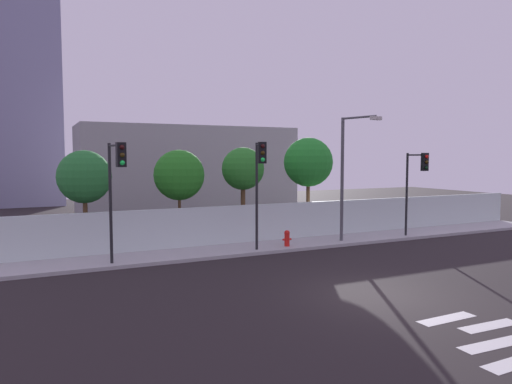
# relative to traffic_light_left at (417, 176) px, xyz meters

# --- Properties ---
(ground_plane) EXTENTS (80.00, 80.00, 0.00)m
(ground_plane) POSITION_rel_traffic_light_left_xyz_m (-8.11, -6.85, -3.33)
(ground_plane) COLOR black
(sidewalk) EXTENTS (36.00, 2.40, 0.15)m
(sidewalk) POSITION_rel_traffic_light_left_xyz_m (-8.11, 1.35, -3.26)
(sidewalk) COLOR #A7A7A7
(sidewalk) RESTS_ON ground
(perimeter_wall) EXTENTS (36.00, 0.18, 1.80)m
(perimeter_wall) POSITION_rel_traffic_light_left_xyz_m (-8.11, 2.64, -2.28)
(perimeter_wall) COLOR silver
(perimeter_wall) RESTS_ON sidewalk
(crosswalk_marking) EXTENTS (3.16, 3.87, 0.01)m
(crosswalk_marking) POSITION_rel_traffic_light_left_xyz_m (-8.12, -10.95, -3.33)
(crosswalk_marking) COLOR silver
(crosswalk_marking) RESTS_ON ground
(traffic_light_left) EXTENTS (0.35, 1.51, 4.34)m
(traffic_light_left) POSITION_rel_traffic_light_left_xyz_m (0.00, 0.00, 0.00)
(traffic_light_left) COLOR black
(traffic_light_left) RESTS_ON sidewalk
(traffic_light_center) EXTENTS (0.50, 1.32, 4.76)m
(traffic_light_center) POSITION_rel_traffic_light_left_xyz_m (-8.86, 0.13, 0.28)
(traffic_light_center) COLOR black
(traffic_light_center) RESTS_ON sidewalk
(traffic_light_right) EXTENTS (0.48, 1.46, 4.66)m
(traffic_light_right) POSITION_rel_traffic_light_left_xyz_m (-14.88, 0.05, 0.22)
(traffic_light_right) COLOR black
(traffic_light_right) RESTS_ON sidewalk
(street_lamp_curbside) EXTENTS (0.85, 2.15, 6.04)m
(street_lamp_curbside) POSITION_rel_traffic_light_left_xyz_m (-3.90, 0.59, 0.47)
(street_lamp_curbside) COLOR #4C4C51
(street_lamp_curbside) RESTS_ON sidewalk
(fire_hydrant) EXTENTS (0.44, 0.26, 0.75)m
(fire_hydrant) POSITION_rel_traffic_light_left_xyz_m (-7.12, 0.79, -2.78)
(fire_hydrant) COLOR red
(fire_hydrant) RESTS_ON sidewalk
(roadside_tree_leftmost) EXTENTS (2.35, 2.35, 4.58)m
(roadside_tree_leftmost) POSITION_rel_traffic_light_left_xyz_m (-15.62, 3.91, 0.06)
(roadside_tree_leftmost) COLOR brown
(roadside_tree_leftmost) RESTS_ON ground
(roadside_tree_midleft) EXTENTS (2.43, 2.43, 4.63)m
(roadside_tree_midleft) POSITION_rel_traffic_light_left_xyz_m (-11.32, 3.91, 0.07)
(roadside_tree_midleft) COLOR brown
(roadside_tree_midleft) RESTS_ON ground
(roadside_tree_midright) EXTENTS (2.18, 2.18, 4.77)m
(roadside_tree_midright) POSITION_rel_traffic_light_left_xyz_m (-7.96, 3.91, 0.32)
(roadside_tree_midright) COLOR brown
(roadside_tree_midright) RESTS_ON ground
(roadside_tree_rightmost) EXTENTS (2.68, 2.68, 5.34)m
(roadside_tree_rightmost) POSITION_rel_traffic_light_left_xyz_m (-4.04, 3.91, 0.65)
(roadside_tree_rightmost) COLOR brown
(roadside_tree_rightmost) RESTS_ON ground
(low_building_distant) EXTENTS (15.91, 6.00, 6.54)m
(low_building_distant) POSITION_rel_traffic_light_left_xyz_m (-6.90, 16.64, -0.07)
(low_building_distant) COLOR #9A9A9A
(low_building_distant) RESTS_ON ground
(tower_on_skyline) EXTENTS (7.86, 5.00, 23.53)m
(tower_on_skyline) POSITION_rel_traffic_light_left_xyz_m (-18.93, 28.64, 8.43)
(tower_on_skyline) COLOR gray
(tower_on_skyline) RESTS_ON ground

